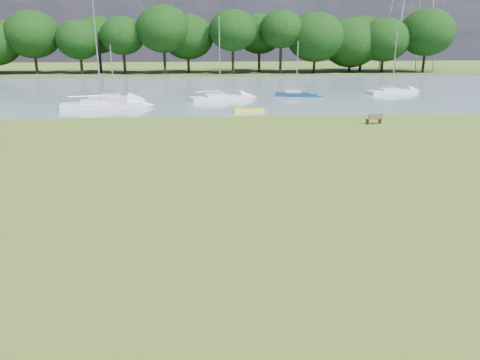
{
  "coord_description": "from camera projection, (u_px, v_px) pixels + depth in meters",
  "views": [
    {
      "loc": [
        -0.95,
        -20.06,
        7.1
      ],
      "look_at": [
        0.47,
        -2.0,
        1.44
      ],
      "focal_mm": 35.0,
      "sensor_mm": 36.0,
      "label": 1
    }
  ],
  "objects": [
    {
      "name": "ground",
      "position": [
        226.0,
        197.0,
        21.28
      ],
      "size": [
        220.0,
        220.0,
        0.0
      ],
      "primitive_type": "plane",
      "color": "olive"
    },
    {
      "name": "river",
      "position": [
        210.0,
        91.0,
        61.24
      ],
      "size": [
        220.0,
        40.0,
        0.1
      ],
      "primitive_type": "cube",
      "color": "gray",
      "rests_on": "ground"
    },
    {
      "name": "far_bank",
      "position": [
        207.0,
        73.0,
        89.79
      ],
      "size": [
        220.0,
        20.0,
        0.4
      ],
      "primitive_type": "cube",
      "color": "#4C6626",
      "rests_on": "ground"
    },
    {
      "name": "riverbank_bench",
      "position": [
        375.0,
        119.0,
        38.54
      ],
      "size": [
        1.45,
        0.76,
        0.86
      ],
      "rotation": [
        0.0,
        0.0,
        0.26
      ],
      "color": "brown",
      "rests_on": "ground"
    },
    {
      "name": "kayak",
      "position": [
        249.0,
        110.0,
        44.31
      ],
      "size": [
        2.87,
        0.79,
        0.28
      ],
      "primitive_type": "cube",
      "rotation": [
        0.0,
        0.0,
        0.05
      ],
      "color": "#FFF41B",
      "rests_on": "river"
    },
    {
      "name": "tree_line",
      "position": [
        134.0,
        35.0,
        82.95
      ],
      "size": [
        117.42,
        9.54,
        11.55
      ],
      "color": "black",
      "rests_on": "far_bank"
    },
    {
      "name": "sailboat_0",
      "position": [
        219.0,
        96.0,
        52.01
      ],
      "size": [
        7.14,
        4.17,
        8.84
      ],
      "rotation": [
        0.0,
        0.0,
        0.35
      ],
      "color": "silver",
      "rests_on": "river"
    },
    {
      "name": "sailboat_2",
      "position": [
        101.0,
        103.0,
        46.34
      ],
      "size": [
        8.0,
        3.22,
        10.35
      ],
      "rotation": [
        0.0,
        0.0,
        0.14
      ],
      "color": "silver",
      "rests_on": "river"
    },
    {
      "name": "sailboat_3",
      "position": [
        114.0,
        97.0,
        52.03
      ],
      "size": [
        5.57,
        2.4,
        5.98
      ],
      "rotation": [
        0.0,
        0.0,
        -0.17
      ],
      "color": "silver",
      "rests_on": "river"
    },
    {
      "name": "sailboat_5",
      "position": [
        391.0,
        90.0,
        58.07
      ],
      "size": [
        6.95,
        3.68,
        7.45
      ],
      "rotation": [
        0.0,
        0.0,
        0.29
      ],
      "color": "silver",
      "rests_on": "river"
    },
    {
      "name": "sailboat_6",
      "position": [
        296.0,
        93.0,
        55.33
      ],
      "size": [
        5.03,
        2.71,
        6.35
      ],
      "rotation": [
        0.0,
        0.0,
        -0.3
      ],
      "color": "navy",
      "rests_on": "river"
    }
  ]
}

